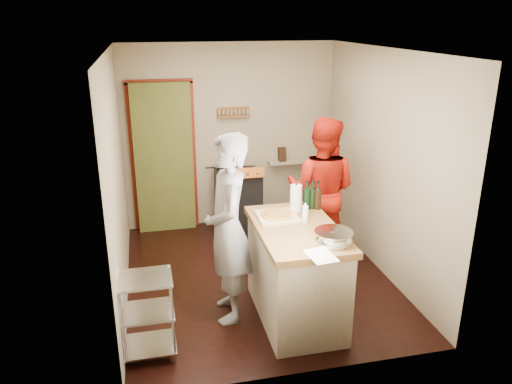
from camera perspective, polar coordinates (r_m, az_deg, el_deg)
The scene contains 10 objects.
floor at distance 6.02m, azimuth 0.13°, elevation -9.57°, with size 3.50×3.50×0.00m, color black.
back_wall at distance 7.16m, azimuth -8.09°, elevation 4.80°, with size 3.00×0.44×2.60m.
left_wall at distance 5.39m, azimuth -15.60°, elevation 1.21°, with size 0.04×3.50×2.60m, color gray.
right_wall at distance 6.01m, azimuth 14.24°, elevation 3.19°, with size 0.04×3.50×2.60m, color gray.
ceiling at distance 5.27m, azimuth 0.15°, elevation 16.06°, with size 3.00×3.50×0.02m, color white.
stove at distance 7.11m, azimuth -2.05°, elevation -0.89°, with size 0.60×0.63×1.00m.
wire_shelving at distance 4.65m, azimuth -12.38°, elevation -13.34°, with size 0.48×0.40×0.80m.
island at distance 5.06m, azimuth 4.64°, elevation -8.97°, with size 0.78×1.45×1.31m.
person_stripe at distance 4.90m, azimuth -3.21°, elevation -4.28°, with size 0.70×0.46×1.91m, color #A9A8AD.
person_red at distance 6.16m, azimuth 7.47°, elevation 0.19°, with size 0.88×0.69×1.81m, color red.
Camera 1 is at (-1.17, -5.13, 2.93)m, focal length 35.00 mm.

